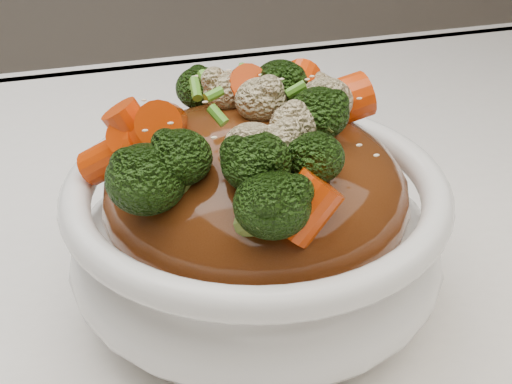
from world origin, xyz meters
name	(u,v)px	position (x,y,z in m)	size (l,w,h in m)	color
tablecloth	(309,383)	(0.00, 0.00, 0.73)	(1.20, 0.80, 0.04)	white
bowl	(256,240)	(-0.01, 0.05, 0.79)	(0.19, 0.19, 0.08)	white
sauce_base	(256,197)	(-0.01, 0.05, 0.81)	(0.15, 0.15, 0.08)	#50240D
carrots	(256,95)	(-0.01, 0.05, 0.87)	(0.15, 0.15, 0.04)	#D63D07
broccoli	(256,96)	(-0.01, 0.05, 0.87)	(0.15, 0.15, 0.04)	black
cauliflower	(256,100)	(-0.01, 0.05, 0.87)	(0.15, 0.15, 0.03)	#CAB98A
scallions	(256,93)	(-0.01, 0.05, 0.87)	(0.12, 0.12, 0.02)	#4A9221
sesame_seeds	(256,93)	(-0.01, 0.05, 0.87)	(0.14, 0.14, 0.01)	beige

